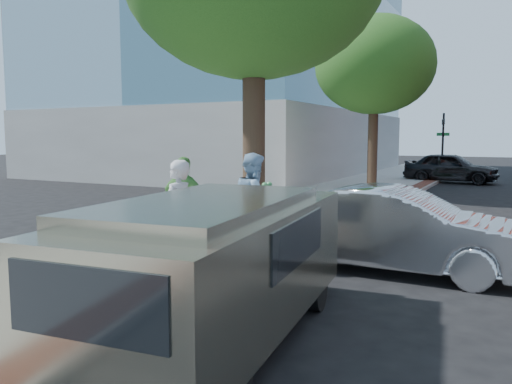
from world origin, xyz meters
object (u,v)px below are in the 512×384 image
Objects in this scene: bg_car at (451,168)px; van at (225,260)px; person_officer at (254,202)px; person_gray at (177,216)px; sedan_silver at (398,229)px; parking_meter at (267,205)px; person_green at (184,203)px.

bg_car is 0.97× the size of van.
person_officer is at bearing 106.46° from van.
person_gray is 0.97× the size of person_officer.
person_officer reaches higher than van.
person_gray is at bearing 132.49° from van.
person_gray is at bearing 136.64° from person_officer.
parking_meter is at bearing 115.58° from sedan_silver.
van is at bearing 128.70° from person_green.
person_gray is 0.40× the size of bg_car.
person_officer is 0.41× the size of bg_car.
person_officer reaches higher than person_gray.
van reaches higher than sedan_silver.
bg_car is at bearing 3.47° from sedan_silver.
parking_meter is 3.17m from van.
person_gray is 2.09m from person_officer.
van is at bearing 43.96° from person_gray.
parking_meter is 1.67m from person_gray.
person_green reaches higher than van.
parking_meter is 1.94m from person_green.
bg_car is (1.81, 21.75, -0.29)m from person_gray.
sedan_silver is at bearing 26.12° from parking_meter.
person_officer is 2.84m from sedan_silver.
person_green is at bearing 178.00° from bg_car.
person_green is (-0.89, 1.42, -0.00)m from person_gray.
person_gray is 3.96m from sedan_silver.
person_green is (-1.26, -0.63, -0.04)m from person_officer.
person_gray is 21.83m from bg_car.
person_officer is 4.11m from van.
person_green is (-1.93, 0.12, -0.11)m from parking_meter.
sedan_silver is (4.06, 0.92, -0.33)m from person_green.
person_green is at bearing 83.59° from person_officer.
sedan_silver is 4.23m from van.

